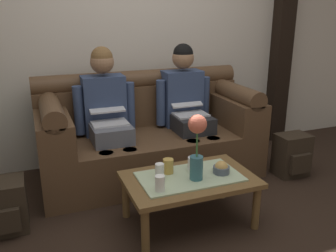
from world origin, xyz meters
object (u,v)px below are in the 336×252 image
(flower_vase, at_px, (197,142))
(cup_near_left, at_px, (193,163))
(couch, at_px, (149,136))
(person_right, at_px, (186,104))
(cup_far_center, at_px, (160,171))
(person_left, at_px, (107,111))
(backpack_right, at_px, (292,155))
(snack_bowl, at_px, (221,168))
(cup_near_right, at_px, (168,166))
(backpack_left, at_px, (3,207))
(cup_far_left, at_px, (160,183))
(coffee_table, at_px, (189,183))

(flower_vase, relative_size, cup_near_left, 4.87)
(couch, height_order, person_right, person_right)
(flower_vase, relative_size, cup_far_center, 4.29)
(cup_far_center, bearing_deg, person_left, 100.89)
(flower_vase, distance_m, backpack_right, 1.40)
(snack_bowl, xyz_separation_m, cup_near_right, (-0.36, 0.14, 0.02))
(cup_near_left, bearing_deg, person_right, 69.58)
(cup_far_center, distance_m, backpack_left, 1.14)
(cup_near_right, height_order, cup_far_left, same)
(couch, xyz_separation_m, person_left, (-0.39, -0.00, 0.28))
(person_right, bearing_deg, cup_near_right, -121.37)
(couch, distance_m, flower_vase, 1.05)
(couch, distance_m, cup_near_right, 0.86)
(cup_far_left, bearing_deg, coffee_table, 25.87)
(person_right, bearing_deg, cup_near_left, -110.42)
(snack_bowl, relative_size, cup_near_left, 1.25)
(person_right, xyz_separation_m, snack_bowl, (-0.15, -0.99, -0.24))
(cup_far_center, relative_size, cup_far_left, 1.03)
(snack_bowl, distance_m, cup_far_left, 0.52)
(person_right, bearing_deg, person_left, -179.98)
(person_left, xyz_separation_m, backpack_right, (1.65, -0.55, -0.46))
(cup_far_left, bearing_deg, cup_near_right, 57.71)
(snack_bowl, relative_size, cup_far_center, 1.10)
(person_right, relative_size, cup_near_left, 12.55)
(backpack_right, bearing_deg, person_right, 147.89)
(snack_bowl, distance_m, cup_near_left, 0.21)
(snack_bowl, xyz_separation_m, cup_far_center, (-0.45, 0.08, 0.02))
(flower_vase, xyz_separation_m, cup_near_left, (0.05, 0.16, -0.23))
(person_left, bearing_deg, coffee_table, -67.72)
(cup_far_left, bearing_deg, snack_bowl, 10.70)
(person_left, relative_size, flower_vase, 2.58)
(couch, bearing_deg, person_right, -0.36)
(flower_vase, bearing_deg, cup_near_left, 72.65)
(cup_far_center, distance_m, backpack_right, 1.54)
(couch, height_order, backpack_left, couch)
(cup_far_left, bearing_deg, backpack_left, 152.56)
(cup_near_right, xyz_separation_m, backpack_right, (1.39, 0.30, -0.24))
(coffee_table, distance_m, backpack_left, 1.34)
(person_right, xyz_separation_m, cup_far_center, (-0.60, -0.91, -0.22))
(couch, bearing_deg, cup_near_left, -85.28)
(cup_near_right, bearing_deg, cup_far_left, -122.29)
(person_right, bearing_deg, coffee_table, -112.28)
(backpack_right, bearing_deg, coffee_table, -162.22)
(snack_bowl, bearing_deg, couch, 103.46)
(snack_bowl, relative_size, cup_near_right, 1.13)
(cup_near_left, relative_size, cup_far_left, 0.91)
(flower_vase, bearing_deg, couch, 91.23)
(cup_near_right, xyz_separation_m, cup_far_left, (-0.15, -0.24, -0.00))
(couch, height_order, person_left, person_left)
(cup_near_left, height_order, cup_far_center, cup_far_center)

